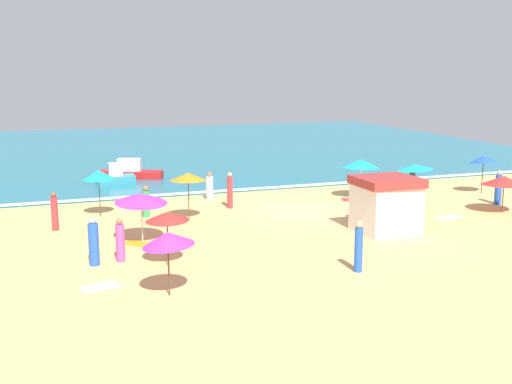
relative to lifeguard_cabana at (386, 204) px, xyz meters
name	(u,v)px	position (x,y,z in m)	size (l,w,h in m)	color
ground_plane	(300,212)	(-1.99, 5.03, -1.28)	(60.00, 60.00, 0.00)	#E5B26B
ocean_water	(180,148)	(-1.99, 33.03, -1.23)	(60.00, 44.00, 0.10)	teal
wave_breaker_foam	(259,188)	(-1.99, 11.33, -1.18)	(57.00, 0.70, 0.01)	white
lifeguard_cabana	(386,204)	(0.00, 0.00, 0.00)	(2.68, 2.47, 2.51)	white
beach_umbrella_0	(484,159)	(10.11, 5.93, 0.77)	(2.19, 2.21, 2.36)	#4C3823
beach_umbrella_1	(415,167)	(4.74, 4.91, 0.72)	(2.71, 2.70, 2.23)	#4C3823
beach_umbrella_2	(361,164)	(2.66, 7.11, 0.70)	(3.06, 3.06, 2.29)	silver
beach_umbrella_3	(504,181)	(7.73, 1.42, 0.38)	(2.92, 2.93, 1.93)	#4C3823
beach_umbrella_4	(167,216)	(-10.24, -1.64, 0.61)	(2.17, 2.17, 2.10)	#4C3823
beach_umbrella_6	(188,177)	(-7.81, 5.18, 0.86)	(2.13, 2.14, 2.36)	#4C3823
beach_umbrella_7	(168,239)	(-10.84, -4.72, 0.62)	(1.90, 1.87, 2.20)	#4C3823
beach_umbrella_8	(141,198)	(-10.60, 1.95, 0.64)	(2.71, 2.73, 2.22)	silver
beach_umbrella_9	(99,175)	(-11.79, 7.47, 0.82)	(2.23, 2.23, 2.34)	#4C3823
beachgoer_0	(210,187)	(-5.56, 9.55, -0.55)	(0.55, 0.55, 1.58)	white
beachgoer_1	(94,243)	(-12.82, -0.62, -0.42)	(0.49, 0.49, 1.84)	blue
beachgoer_2	(357,210)	(0.10, 2.84, -0.86)	(0.63, 0.63, 1.00)	blue
beachgoer_3	(359,247)	(-3.90, -4.61, -0.35)	(0.35, 0.35, 1.89)	blue
beachgoer_4	(412,183)	(5.75, 6.61, -0.49)	(0.44, 0.44, 1.64)	black
beachgoer_5	(230,191)	(-5.12, 7.09, -0.36)	(0.42, 0.42, 1.91)	red
beachgoer_6	(55,212)	(-14.01, 5.31, -0.42)	(0.40, 0.40, 1.79)	red
beachgoer_8	(120,241)	(-11.83, -0.48, -0.49)	(0.48, 0.48, 1.68)	#D84CA5
beachgoer_9	(146,202)	(-9.65, 6.54, -0.52)	(0.44, 0.44, 1.59)	green
beachgoer_10	(498,188)	(8.86, 3.08, -0.39)	(0.41, 0.41, 1.87)	blue
beach_towel_0	(449,217)	(4.47, 1.38, -1.27)	(1.56, 1.10, 0.01)	white
beach_towel_1	(355,200)	(2.18, 6.77, -1.27)	(1.78, 1.45, 0.01)	red
beach_towel_3	(101,287)	(-12.87, -3.15, -1.27)	(1.47, 1.13, 0.01)	white
beach_towel_4	(144,244)	(-10.62, 1.56, -1.27)	(1.81, 1.81, 0.01)	orange
small_boat_0	(115,176)	(-9.94, 16.31, -0.78)	(2.41, 1.38, 1.26)	teal
small_boat_1	(130,172)	(-8.85, 17.55, -0.76)	(4.45, 2.57, 1.34)	red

